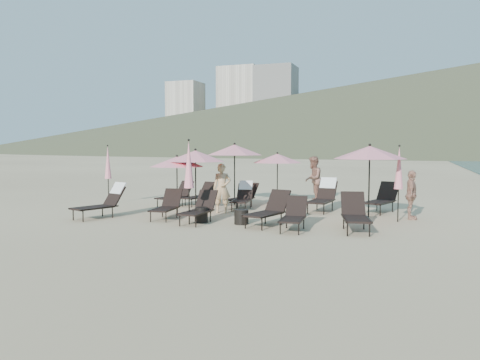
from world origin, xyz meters
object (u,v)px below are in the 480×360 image
at_px(lounger_7, 200,195).
at_px(lounger_8, 243,196).
at_px(lounger_5, 355,214).
at_px(side_table_1, 241,217).
at_px(umbrella_open_0, 177,162).
at_px(umbrella_closed_2, 108,163).
at_px(umbrella_open_2, 370,153).
at_px(lounger_1, 167,205).
at_px(beachgoer_a, 222,188).
at_px(lounger_10, 323,195).
at_px(lounger_0, 103,201).
at_px(umbrella_open_4, 277,158).
at_px(beachgoer_b, 313,179).
at_px(umbrella_closed_0, 189,165).
at_px(lounger_9, 243,196).
at_px(umbrella_closed_1, 399,168).
at_px(umbrella_open_1, 195,156).
at_px(side_table_0, 202,215).
at_px(umbrella_open_3, 235,150).
at_px(lounger_11, 382,199).
at_px(lounger_3, 269,210).
at_px(lounger_6, 176,195).
at_px(beachgoer_c, 411,195).
at_px(lounger_4, 294,215).

bearing_deg(lounger_7, lounger_8, 16.30).
height_order(lounger_5, side_table_1, lounger_5).
distance_m(lounger_7, umbrella_open_0, 3.02).
distance_m(lounger_8, umbrella_closed_2, 5.71).
distance_m(umbrella_open_2, umbrella_closed_2, 10.41).
relative_size(lounger_1, beachgoer_a, 0.96).
height_order(lounger_10, umbrella_open_0, umbrella_open_0).
bearing_deg(lounger_0, umbrella_open_4, 66.84).
height_order(umbrella_open_2, beachgoer_b, umbrella_open_2).
bearing_deg(umbrella_closed_0, lounger_9, 85.94).
distance_m(lounger_0, lounger_9, 5.11).
bearing_deg(lounger_5, lounger_0, 169.91).
bearing_deg(lounger_0, beachgoer_a, 55.53).
distance_m(lounger_5, beachgoer_b, 7.14).
distance_m(lounger_0, lounger_8, 5.33).
height_order(lounger_10, umbrella_closed_0, umbrella_closed_0).
height_order(lounger_7, beachgoer_a, beachgoer_a).
distance_m(umbrella_closed_1, side_table_1, 5.08).
xyz_separation_m(lounger_7, lounger_9, (2.01, -0.43, 0.07)).
height_order(umbrella_open_2, umbrella_open_4, umbrella_open_2).
bearing_deg(umbrella_open_1, lounger_7, 112.54).
distance_m(lounger_10, side_table_0, 4.98).
xyz_separation_m(lounger_7, umbrella_open_3, (1.26, 0.61, 1.78)).
relative_size(umbrella_open_4, side_table_0, 4.51).
distance_m(umbrella_open_4, beachgoer_b, 2.42).
bearing_deg(umbrella_closed_2, lounger_11, 7.05).
height_order(umbrella_closed_2, side_table_0, umbrella_closed_2).
bearing_deg(lounger_5, umbrella_open_1, 152.69).
relative_size(lounger_0, side_table_0, 4.06).
bearing_deg(beachgoer_b, umbrella_open_3, -50.05).
xyz_separation_m(lounger_3, umbrella_closed_2, (-7.69, 2.80, 1.20)).
bearing_deg(umbrella_open_4, umbrella_open_2, -35.55).
distance_m(lounger_6, side_table_0, 4.33).
bearing_deg(beachgoer_c, lounger_4, 135.20).
xyz_separation_m(lounger_1, lounger_3, (3.48, -0.14, 0.04)).
bearing_deg(umbrella_open_3, lounger_9, -54.44).
bearing_deg(beachgoer_b, lounger_5, 20.08).
height_order(lounger_4, umbrella_closed_1, umbrella_closed_1).
distance_m(lounger_11, beachgoer_c, 1.71).
bearing_deg(lounger_1, beachgoer_b, 53.59).
bearing_deg(umbrella_closed_1, beachgoer_a, -179.62).
relative_size(umbrella_open_1, side_table_1, 5.14).
bearing_deg(umbrella_closed_2, lounger_8, 9.58).
distance_m(umbrella_open_0, umbrella_closed_2, 4.44).
bearing_deg(lounger_5, lounger_7, 137.25).
relative_size(lounger_1, lounger_9, 0.98).
relative_size(lounger_1, umbrella_open_0, 0.82).
distance_m(lounger_11, side_table_0, 6.62).
distance_m(lounger_10, beachgoer_c, 3.17).
height_order(lounger_1, beachgoer_b, beachgoer_b).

